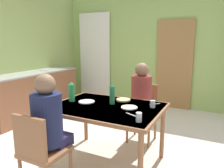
# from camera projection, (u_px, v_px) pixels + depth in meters

# --- Properties ---
(ground_plane) EXTENTS (7.18, 7.18, 0.00)m
(ground_plane) POSITION_uv_depth(u_px,v_px,m) (90.00, 153.00, 3.01)
(ground_plane) COLOR silver
(wall_back) EXTENTS (4.75, 0.10, 2.68)m
(wall_back) POSITION_uv_depth(u_px,v_px,m) (151.00, 49.00, 5.17)
(wall_back) COLOR #99B961
(wall_back) RESTS_ON ground_plane
(wall_left) EXTENTS (0.10, 4.14, 2.68)m
(wall_left) POSITION_uv_depth(u_px,v_px,m) (11.00, 51.00, 4.36)
(wall_left) COLOR #9EB564
(wall_left) RESTS_ON ground_plane
(door_wooden) EXTENTS (0.80, 0.05, 2.00)m
(door_wooden) POSITION_uv_depth(u_px,v_px,m) (174.00, 65.00, 4.92)
(door_wooden) COLOR #9C6E3D
(door_wooden) RESTS_ON ground_plane
(curtain_panel) EXTENTS (0.90, 0.03, 2.25)m
(curtain_panel) POSITION_uv_depth(u_px,v_px,m) (95.00, 57.00, 5.80)
(curtain_panel) COLOR white
(curtain_panel) RESTS_ON ground_plane
(kitchen_counter) EXTENTS (0.61, 2.14, 0.91)m
(kitchen_counter) POSITION_uv_depth(u_px,v_px,m) (35.00, 93.00, 4.58)
(kitchen_counter) COLOR #91573B
(kitchen_counter) RESTS_ON ground_plane
(dining_table) EXTENTS (1.33, 1.00, 0.74)m
(dining_table) POSITION_uv_depth(u_px,v_px,m) (107.00, 112.00, 2.66)
(dining_table) COLOR brown
(dining_table) RESTS_ON ground_plane
(chair_near_diner) EXTENTS (0.40, 0.40, 0.87)m
(chair_near_diner) POSITION_uv_depth(u_px,v_px,m) (40.00, 150.00, 2.07)
(chair_near_diner) COLOR brown
(chair_near_diner) RESTS_ON ground_plane
(chair_far_diner) EXTENTS (0.40, 0.40, 0.87)m
(chair_far_diner) POSITION_uv_depth(u_px,v_px,m) (143.00, 109.00, 3.36)
(chair_far_diner) COLOR brown
(chair_far_diner) RESTS_ON ground_plane
(person_near_diner) EXTENTS (0.30, 0.37, 0.77)m
(person_near_diner) POSITION_uv_depth(u_px,v_px,m) (48.00, 118.00, 2.14)
(person_near_diner) COLOR #222045
(person_near_diner) RESTS_ON ground_plane
(person_far_diner) EXTENTS (0.30, 0.37, 0.77)m
(person_far_diner) POSITION_uv_depth(u_px,v_px,m) (141.00, 93.00, 3.19)
(person_far_diner) COLOR brown
(person_far_diner) RESTS_ON ground_plane
(water_bottle_green_near) EXTENTS (0.08, 0.08, 0.26)m
(water_bottle_green_near) POSITION_uv_depth(u_px,v_px,m) (72.00, 92.00, 2.85)
(water_bottle_green_near) COLOR #29A258
(water_bottle_green_near) RESTS_ON dining_table
(water_bottle_green_far) EXTENTS (0.07, 0.07, 0.26)m
(water_bottle_green_far) POSITION_uv_depth(u_px,v_px,m) (112.00, 94.00, 2.73)
(water_bottle_green_far) COLOR #2B7F49
(water_bottle_green_far) RESTS_ON dining_table
(dinner_plate_near_left) EXTENTS (0.21, 0.21, 0.01)m
(dinner_plate_near_left) POSITION_uv_depth(u_px,v_px,m) (87.00, 102.00, 2.83)
(dinner_plate_near_left) COLOR white
(dinner_plate_near_left) RESTS_ON dining_table
(dinner_plate_near_right) EXTENTS (0.20, 0.20, 0.01)m
(dinner_plate_near_right) POSITION_uv_depth(u_px,v_px,m) (129.00, 107.00, 2.58)
(dinner_plate_near_right) COLOR white
(dinner_plate_near_right) RESTS_ON dining_table
(drinking_glass_by_near_diner) EXTENTS (0.06, 0.06, 0.09)m
(drinking_glass_by_near_diner) POSITION_uv_depth(u_px,v_px,m) (139.00, 117.00, 2.13)
(drinking_glass_by_near_diner) COLOR silver
(drinking_glass_by_near_diner) RESTS_ON dining_table
(drinking_glass_by_far_diner) EXTENTS (0.06, 0.06, 0.09)m
(drinking_glass_by_far_diner) POSITION_uv_depth(u_px,v_px,m) (153.00, 104.00, 2.59)
(drinking_glass_by_far_diner) COLOR silver
(drinking_glass_by_far_diner) RESTS_ON dining_table
(bread_plate_sliced) EXTENTS (0.19, 0.19, 0.02)m
(bread_plate_sliced) POSITION_uv_depth(u_px,v_px,m) (123.00, 100.00, 2.91)
(bread_plate_sliced) COLOR #DBB77A
(bread_plate_sliced) RESTS_ON dining_table
(cutlery_knife_near) EXTENTS (0.11, 0.13, 0.00)m
(cutlery_knife_near) POSITION_uv_depth(u_px,v_px,m) (155.00, 104.00, 2.73)
(cutlery_knife_near) COLOR silver
(cutlery_knife_near) RESTS_ON dining_table
(cutlery_fork_near) EXTENTS (0.14, 0.08, 0.00)m
(cutlery_fork_near) POSITION_uv_depth(u_px,v_px,m) (131.00, 115.00, 2.34)
(cutlery_fork_near) COLOR silver
(cutlery_fork_near) RESTS_ON dining_table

